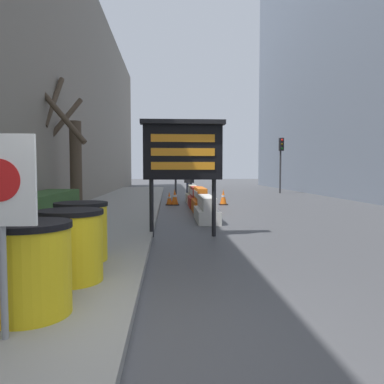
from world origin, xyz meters
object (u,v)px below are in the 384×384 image
Objects in this scene: message_board at (183,152)px; jersey_barrier_red_striped at (196,198)px; barrel_drum_middle at (71,245)px; traffic_cone_near at (223,197)px; warning_sign at (0,197)px; traffic_light_far_side at (281,153)px; jersey_barrier_cream at (193,195)px; jersey_barrier_white at (207,210)px; barrel_drum_back at (81,231)px; jersey_barrier_orange_near at (200,202)px; barrel_drum_foreground at (29,268)px; pedestrian_worker at (189,179)px; traffic_light_near_curb at (176,153)px; traffic_cone_mid at (175,197)px; traffic_cone_far at (169,199)px.

message_board is 1.42× the size of jersey_barrier_red_striped.
jersey_barrier_red_striped is at bearing 77.38° from barrel_drum_middle.
jersey_barrier_red_striped is 2.80× the size of traffic_cone_near.
traffic_cone_near is (3.84, 13.30, -1.00)m from warning_sign.
jersey_barrier_cream is at bearing -133.52° from traffic_light_far_side.
warning_sign reaches higher than jersey_barrier_white.
barrel_drum_back is 12.05m from jersey_barrier_cream.
jersey_barrier_cream is (-0.00, 4.28, -0.04)m from jersey_barrier_orange_near.
jersey_barrier_orange_near is (2.52, 9.73, -0.19)m from barrel_drum_foreground.
traffic_light_far_side is at bearing 46.48° from jersey_barrier_cream.
jersey_barrier_red_striped is 1.06× the size of pedestrian_worker.
traffic_cone_near is 0.19× the size of traffic_light_near_curb.
pedestrian_worker is at bearing 79.94° from barrel_drum_back.
barrel_drum_foreground is 0.25× the size of traffic_light_far_side.
message_board is at bearing -105.10° from traffic_cone_near.
message_board is 1.68× the size of jersey_barrier_cream.
warning_sign is 0.97× the size of pedestrian_worker.
warning_sign is at bearing -95.49° from traffic_light_near_curb.
jersey_barrier_cream is at bearing 79.78° from barrel_drum_foreground.
traffic_light_far_side reaches higher than traffic_light_near_curb.
traffic_cone_mid is (1.65, 12.74, -0.24)m from barrel_drum_foreground.
jersey_barrier_cream is at bearing 48.95° from traffic_cone_far.
jersey_barrier_orange_near is 3.04× the size of traffic_cone_near.
traffic_light_near_curb is at bearing 84.40° from barrel_drum_foreground.
jersey_barrier_cream is at bearing 135.70° from traffic_cone_near.
pedestrian_worker is (-0.03, 2.28, 0.69)m from jersey_barrier_cream.
warning_sign is 0.85× the size of jersey_barrier_white.
traffic_light_far_side is (7.00, 2.09, 0.12)m from traffic_light_near_curb.
barrel_drum_foreground is at bearing 88.01° from warning_sign.
traffic_light_near_curb is at bearing 96.04° from jersey_barrier_red_striped.
jersey_barrier_orange_near is 3.20m from traffic_cone_far.
jersey_barrier_white is 5.32m from traffic_cone_mid.
barrel_drum_foreground is 13.31m from traffic_cone_near.
barrel_drum_back is at bearing -115.63° from jersey_barrier_white.
jersey_barrier_white is 6.52m from jersey_barrier_cream.
traffic_light_near_curb is (0.11, 13.63, 0.56)m from message_board.
barrel_drum_back is at bearing -53.86° from pedestrian_worker.
jersey_barrier_red_striped is 4.48m from pedestrian_worker.
traffic_cone_near is (3.70, 11.63, -0.26)m from barrel_drum_middle.
traffic_light_far_side is at bearing 66.87° from barrel_drum_foreground.
traffic_light_near_curb is at bearing 84.51° from warning_sign.
traffic_light_far_side reaches higher than traffic_cone_mid.
traffic_light_near_curb is 0.96× the size of traffic_light_far_side.
warning_sign reaches higher than jersey_barrier_red_striped.
message_board reaches higher than traffic_cone_far.
barrel_drum_back is at bearing -108.61° from jersey_barrier_orange_near.
traffic_cone_far is at bearing 101.99° from jersey_barrier_white.
jersey_barrier_cream is 0.44× the size of traffic_light_far_side.
jersey_barrier_white is 1.28× the size of jersey_barrier_cream.
barrel_drum_back is at bearing -115.60° from traffic_light_far_side.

